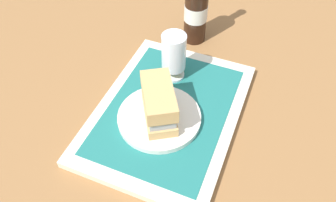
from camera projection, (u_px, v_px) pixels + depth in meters
name	position (u px, v px, depth m)	size (l,w,h in m)	color
ground_plane	(168.00, 115.00, 0.80)	(3.00, 3.00, 0.00)	olive
tray	(168.00, 112.00, 0.80)	(0.44, 0.32, 0.02)	beige
placemat	(168.00, 109.00, 0.79)	(0.38, 0.27, 0.00)	#1E6B66
plate	(159.00, 117.00, 0.76)	(0.19, 0.19, 0.01)	silver
sandwich	(159.00, 102.00, 0.73)	(0.14, 0.12, 0.08)	tan
beer_glass	(174.00, 54.00, 0.81)	(0.06, 0.06, 0.12)	silver
beer_bottle	(196.00, 8.00, 0.92)	(0.07, 0.07, 0.27)	black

